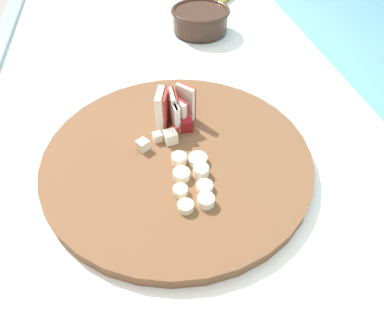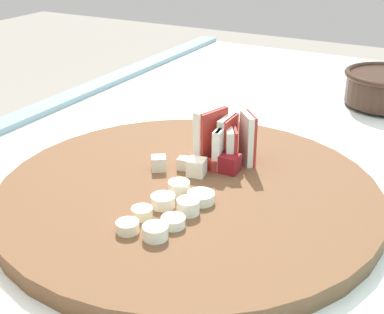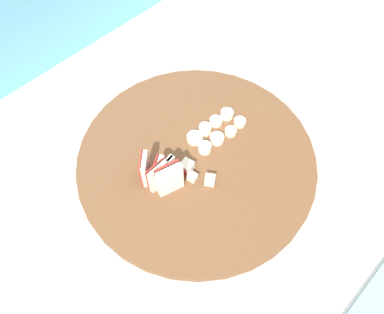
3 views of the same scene
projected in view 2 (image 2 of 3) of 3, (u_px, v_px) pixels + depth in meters
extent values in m
cylinder|color=brown|center=(189.00, 194.00, 0.62)|extent=(0.44, 0.44, 0.02)
cube|color=#B22D23|center=(214.00, 136.00, 0.67)|extent=(0.05, 0.02, 0.07)
cube|color=white|center=(209.00, 134.00, 0.67)|extent=(0.05, 0.03, 0.07)
cube|color=maroon|center=(224.00, 145.00, 0.66)|extent=(0.05, 0.01, 0.05)
cube|color=white|center=(220.00, 145.00, 0.66)|extent=(0.05, 0.02, 0.05)
cube|color=#B22D23|center=(231.00, 140.00, 0.67)|extent=(0.04, 0.01, 0.06)
cube|color=beige|center=(226.00, 139.00, 0.67)|extent=(0.04, 0.01, 0.06)
cube|color=#A32323|center=(234.00, 145.00, 0.67)|extent=(0.04, 0.03, 0.05)
cube|color=beige|center=(229.00, 145.00, 0.67)|extent=(0.04, 0.03, 0.05)
cube|color=#B22D23|center=(250.00, 138.00, 0.67)|extent=(0.03, 0.03, 0.06)
cube|color=#EFE5CC|center=(247.00, 139.00, 0.67)|extent=(0.03, 0.03, 0.06)
cube|color=#B22D23|center=(212.00, 164.00, 0.66)|extent=(0.02, 0.02, 0.01)
cube|color=maroon|center=(199.00, 167.00, 0.65)|extent=(0.02, 0.02, 0.01)
cube|color=beige|center=(161.00, 162.00, 0.66)|extent=(0.02, 0.02, 0.02)
cube|color=beige|center=(184.00, 163.00, 0.66)|extent=(0.02, 0.02, 0.01)
cube|color=#EFE5CC|center=(197.00, 167.00, 0.64)|extent=(0.02, 0.02, 0.02)
cube|color=maroon|center=(230.00, 164.00, 0.65)|extent=(0.02, 0.02, 0.02)
cylinder|color=white|center=(179.00, 188.00, 0.60)|extent=(0.02, 0.02, 0.02)
cylinder|color=white|center=(163.00, 201.00, 0.57)|extent=(0.03, 0.03, 0.01)
cylinder|color=beige|center=(142.00, 213.00, 0.55)|extent=(0.02, 0.02, 0.01)
cylinder|color=beige|center=(128.00, 227.00, 0.53)|extent=(0.02, 0.02, 0.01)
cylinder|color=#F4EAC6|center=(201.00, 197.00, 0.58)|extent=(0.03, 0.03, 0.01)
cylinder|color=white|center=(188.00, 206.00, 0.56)|extent=(0.02, 0.02, 0.02)
cylinder|color=white|center=(173.00, 222.00, 0.54)|extent=(0.02, 0.02, 0.01)
cylinder|color=white|center=(155.00, 232.00, 0.52)|extent=(0.03, 0.03, 0.01)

